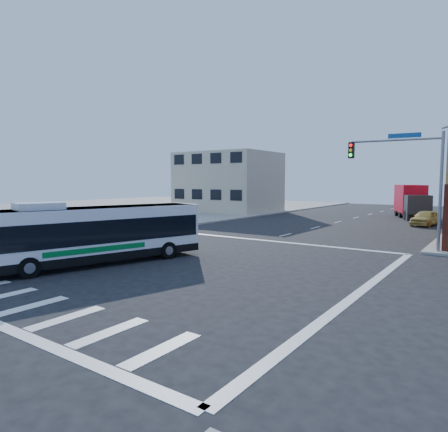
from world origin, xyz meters
The scene contains 7 objects.
ground centered at (0.00, 0.00, 0.00)m, with size 120.00×120.00×0.00m, color black.
sidewalk_nw centered at (-35.00, 35.00, 0.07)m, with size 50.00×50.00×0.15m, color gray.
building_west centered at (-17.02, 29.98, 4.01)m, with size 12.06×10.06×8.00m.
signal_mast_ne centered at (9.08, 10.62, 4.98)m, with size 7.91×1.13×8.07m.
transit_bus centered at (-2.86, -2.38, 1.56)m, with size 5.18×11.02×3.20m.
box_truck centered at (5.29, 34.04, 1.82)m, with size 5.23×8.63×3.75m.
parked_car centered at (7.86, 26.50, 0.73)m, with size 1.72×4.28×1.46m, color #CDB754.
Camera 1 is at (13.75, -14.95, 4.17)m, focal length 32.00 mm.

